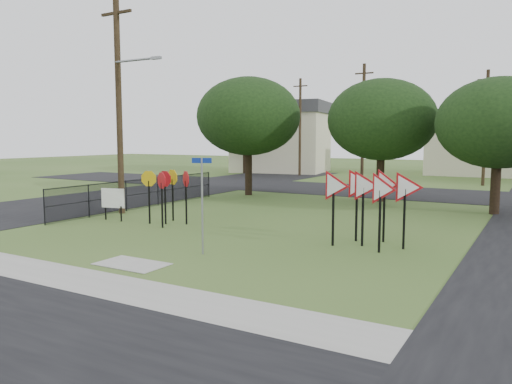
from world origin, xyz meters
TOP-DOWN VIEW (x-y plane):
  - ground at (0.00, 0.00)m, footprint 140.00×140.00m
  - sidewalk at (0.00, -4.20)m, footprint 30.00×1.60m
  - planting_strip at (0.00, -5.40)m, footprint 30.00×0.80m
  - street_left at (-12.00, 10.00)m, footprint 8.00×50.00m
  - street_far at (0.00, 20.00)m, footprint 60.00×8.00m
  - curb_pad at (0.00, -2.40)m, footprint 2.00×1.20m
  - street_name_sign at (0.99, -0.38)m, footprint 0.58×0.24m
  - stop_sign_cluster at (-3.47, 3.26)m, footprint 2.06×1.78m
  - yield_sign_cluster at (5.04, 3.34)m, footprint 3.25×2.02m
  - info_board at (-6.06, 2.76)m, footprint 1.09×0.28m
  - utility_pole_main at (-7.24, 4.50)m, footprint 3.55×0.33m
  - far_pole_a at (-2.00, 24.00)m, footprint 1.40×0.24m
  - far_pole_b at (6.00, 28.00)m, footprint 1.40×0.24m
  - far_pole_c at (-10.00, 30.00)m, footprint 1.40×0.24m
  - fence_run at (-7.60, 6.25)m, footprint 0.05×11.55m
  - house_left at (-14.00, 34.00)m, footprint 10.58×8.88m
  - house_mid at (4.00, 40.00)m, footprint 8.40×8.40m
  - tree_near_left at (-6.00, 14.00)m, footprint 6.40×6.40m
  - tree_near_mid at (2.00, 15.00)m, footprint 6.00×6.00m
  - tree_near_right at (8.00, 13.00)m, footprint 5.60×5.60m
  - tree_far_left at (-16.00, 30.00)m, footprint 6.80×6.80m

SIDE VIEW (x-z plane):
  - ground at x=0.00m, z-range 0.00..0.00m
  - planting_strip at x=0.00m, z-range 0.00..0.02m
  - sidewalk at x=0.00m, z-range 0.00..0.02m
  - street_left at x=-12.00m, z-range 0.00..0.02m
  - street_far at x=0.00m, z-range 0.00..0.02m
  - curb_pad at x=0.00m, z-range 0.00..0.02m
  - fence_run at x=-7.60m, z-range 0.03..1.53m
  - info_board at x=-6.06m, z-range 0.23..1.62m
  - stop_sign_cluster at x=-3.47m, z-range 0.56..2.78m
  - street_name_sign at x=0.99m, z-range 0.22..3.18m
  - yield_sign_cluster at x=5.04m, z-range 0.60..3.15m
  - house_mid at x=4.00m, z-range 0.05..6.25m
  - house_left at x=-14.00m, z-range 0.05..7.25m
  - tree_near_right at x=8.00m, z-range 1.06..7.39m
  - far_pole_b at x=6.00m, z-range 0.10..8.60m
  - tree_near_mid at x=2.00m, z-range 1.14..7.94m
  - far_pole_a at x=-2.00m, z-range 0.10..9.10m
  - far_pole_c at x=-10.00m, z-range 0.10..9.10m
  - tree_near_left at x=-6.00m, z-range 1.22..8.49m
  - tree_far_left at x=-16.00m, z-range 1.31..9.04m
  - utility_pole_main at x=-7.24m, z-range 0.21..10.21m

